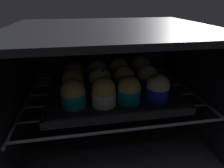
{
  "coord_description": "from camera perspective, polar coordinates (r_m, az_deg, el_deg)",
  "views": [
    {
      "loc": [
        -9.59,
        -33.38,
        42.87
      ],
      "look_at": [
        0.0,
        21.68,
        17.57
      ],
      "focal_mm": 30.63,
      "sensor_mm": 36.0,
      "label": 1
    }
  ],
  "objects": [
    {
      "name": "oven_cavity",
      "position": [
        0.66,
        -0.68,
        1.17
      ],
      "size": [
        59.0,
        47.0,
        37.0
      ],
      "color": "black",
      "rests_on": "ground"
    },
    {
      "name": "oven_rack",
      "position": [
        0.63,
        -0.05,
        -3.15
      ],
      "size": [
        54.8,
        42.0,
        0.8
      ],
      "color": "#51515B",
      "rests_on": "oven_cavity"
    },
    {
      "name": "baking_tray",
      "position": [
        0.63,
        0.0,
        -2.41
      ],
      "size": [
        39.99,
        32.01,
        2.2
      ],
      "color": "black",
      "rests_on": "oven_rack"
    },
    {
      "name": "muffin_row0_col0",
      "position": [
        0.53,
        -11.45,
        -2.9
      ],
      "size": [
        6.75,
        6.75,
        8.03
      ],
      "color": "#0C8C84",
      "rests_on": "baking_tray"
    },
    {
      "name": "muffin_row0_col1",
      "position": [
        0.53,
        -2.47,
        -2.43
      ],
      "size": [
        6.75,
        6.75,
        8.42
      ],
      "color": "silver",
      "rests_on": "baking_tray"
    },
    {
      "name": "muffin_row0_col2",
      "position": [
        0.55,
        5.09,
        -1.88
      ],
      "size": [
        6.75,
        6.75,
        7.8
      ],
      "color": "#0C8C84",
      "rests_on": "baking_tray"
    },
    {
      "name": "muffin_row0_col3",
      "position": [
        0.57,
        13.46,
        -1.2
      ],
      "size": [
        6.75,
        6.75,
        7.99
      ],
      "color": "#1928B7",
      "rests_on": "baking_tray"
    },
    {
      "name": "muffin_row1_col0",
      "position": [
        0.61,
        -11.64,
        0.35
      ],
      "size": [
        6.75,
        6.75,
        7.86
      ],
      "color": "#1928B7",
      "rests_on": "baking_tray"
    },
    {
      "name": "muffin_row1_col1",
      "position": [
        0.61,
        -3.63,
        1.08
      ],
      "size": [
        6.88,
        6.88,
        8.18
      ],
      "color": "#1928B7",
      "rests_on": "baking_tray"
    },
    {
      "name": "muffin_row1_col2",
      "position": [
        0.62,
        3.57,
        1.56
      ],
      "size": [
        6.75,
        6.75,
        8.23
      ],
      "color": "#1928B7",
      "rests_on": "baking_tray"
    },
    {
      "name": "muffin_row1_col3",
      "position": [
        0.63,
        10.43,
        1.79
      ],
      "size": [
        6.75,
        6.75,
        8.18
      ],
      "color": "#1928B7",
      "rests_on": "baking_tray"
    },
    {
      "name": "muffin_row2_col0",
      "position": [
        0.67,
        -10.96,
        2.97
      ],
      "size": [
        6.75,
        6.75,
        8.26
      ],
      "color": "#1928B7",
      "rests_on": "baking_tray"
    },
    {
      "name": "muffin_row2_col1",
      "position": [
        0.68,
        -4.38,
        3.56
      ],
      "size": [
        7.25,
        7.25,
        8.48
      ],
      "color": "#1928B7",
      "rests_on": "baking_tray"
    },
    {
      "name": "muffin_row2_col2",
      "position": [
        0.68,
        2.1,
        4.19
      ],
      "size": [
        6.77,
        6.77,
        8.56
      ],
      "color": "silver",
      "rests_on": "baking_tray"
    },
    {
      "name": "muffin_row2_col3",
      "position": [
        0.71,
        8.48,
        4.64
      ],
      "size": [
        7.14,
        7.14,
        8.98
      ],
      "color": "#1928B7",
      "rests_on": "baking_tray"
    }
  ]
}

